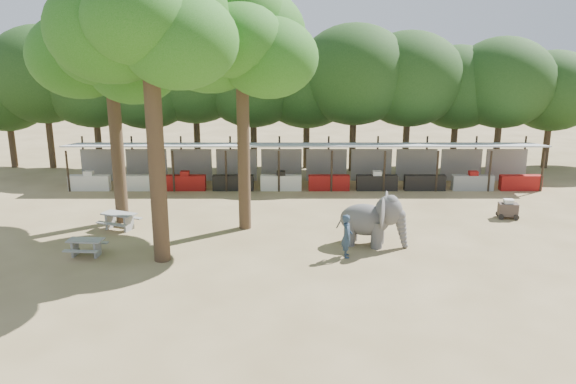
{
  "coord_description": "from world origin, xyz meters",
  "views": [
    {
      "loc": [
        -1.02,
        -18.88,
        8.37
      ],
      "look_at": [
        -1.0,
        5.0,
        2.0
      ],
      "focal_mm": 35.0,
      "sensor_mm": 36.0,
      "label": 1
    }
  ],
  "objects_px": {
    "yard_tree_back": "(239,39)",
    "handler": "(347,236)",
    "cart_back": "(508,209)",
    "picnic_table_far": "(119,219)",
    "yard_tree_center": "(145,19)",
    "elephant": "(373,220)",
    "picnic_table_near": "(86,245)",
    "yard_tree_left": "(107,47)"
  },
  "relations": [
    {
      "from": "yard_tree_back",
      "to": "picnic_table_far",
      "type": "xyz_separation_m",
      "value": [
        -5.65,
        -0.41,
        -8.03
      ]
    },
    {
      "from": "cart_back",
      "to": "picnic_table_near",
      "type": "bearing_deg",
      "value": -158.01
    },
    {
      "from": "handler",
      "to": "elephant",
      "type": "bearing_deg",
      "value": -42.3
    },
    {
      "from": "yard_tree_left",
      "to": "yard_tree_back",
      "type": "xyz_separation_m",
      "value": [
        6.0,
        -1.0,
        0.34
      ]
    },
    {
      "from": "handler",
      "to": "picnic_table_far",
      "type": "relative_size",
      "value": 0.9
    },
    {
      "from": "yard_tree_left",
      "to": "yard_tree_center",
      "type": "distance_m",
      "value": 5.92
    },
    {
      "from": "yard_tree_center",
      "to": "picnic_table_near",
      "type": "xyz_separation_m",
      "value": [
        -3.04,
        0.26,
        -8.75
      ]
    },
    {
      "from": "picnic_table_far",
      "to": "cart_back",
      "type": "xyz_separation_m",
      "value": [
        18.6,
        1.7,
        -0.04
      ]
    },
    {
      "from": "yard_tree_left",
      "to": "elephant",
      "type": "xyz_separation_m",
      "value": [
        11.73,
        -3.46,
        -7.07
      ]
    },
    {
      "from": "handler",
      "to": "picnic_table_near",
      "type": "distance_m",
      "value": 10.54
    },
    {
      "from": "yard_tree_left",
      "to": "elephant",
      "type": "relative_size",
      "value": 3.62
    },
    {
      "from": "yard_tree_back",
      "to": "cart_back",
      "type": "bearing_deg",
      "value": 5.7
    },
    {
      "from": "picnic_table_far",
      "to": "picnic_table_near",
      "type": "bearing_deg",
      "value": -74.53
    },
    {
      "from": "yard_tree_back",
      "to": "picnic_table_near",
      "type": "distance_m",
      "value": 10.76
    },
    {
      "from": "yard_tree_back",
      "to": "picnic_table_far",
      "type": "distance_m",
      "value": 9.83
    },
    {
      "from": "yard_tree_back",
      "to": "handler",
      "type": "height_order",
      "value": "yard_tree_back"
    },
    {
      "from": "elephant",
      "to": "picnic_table_far",
      "type": "bearing_deg",
      "value": -174.02
    },
    {
      "from": "yard_tree_left",
      "to": "handler",
      "type": "distance_m",
      "value": 13.67
    },
    {
      "from": "picnic_table_near",
      "to": "yard_tree_back",
      "type": "bearing_deg",
      "value": 36.67
    },
    {
      "from": "handler",
      "to": "cart_back",
      "type": "relative_size",
      "value": 1.68
    },
    {
      "from": "cart_back",
      "to": "yard_tree_left",
      "type": "bearing_deg",
      "value": -171.98
    },
    {
      "from": "picnic_table_near",
      "to": "picnic_table_far",
      "type": "relative_size",
      "value": 0.76
    },
    {
      "from": "yard_tree_left",
      "to": "cart_back",
      "type": "relative_size",
      "value": 10.42
    },
    {
      "from": "yard_tree_center",
      "to": "yard_tree_back",
      "type": "height_order",
      "value": "yard_tree_center"
    },
    {
      "from": "yard_tree_left",
      "to": "elephant",
      "type": "distance_m",
      "value": 14.13
    },
    {
      "from": "yard_tree_back",
      "to": "handler",
      "type": "distance_m",
      "value": 9.67
    },
    {
      "from": "handler",
      "to": "picnic_table_far",
      "type": "xyz_separation_m",
      "value": [
        -10.14,
        3.43,
        -0.38
      ]
    },
    {
      "from": "handler",
      "to": "picnic_table_far",
      "type": "height_order",
      "value": "handler"
    },
    {
      "from": "picnic_table_far",
      "to": "cart_back",
      "type": "distance_m",
      "value": 18.68
    },
    {
      "from": "yard_tree_left",
      "to": "yard_tree_center",
      "type": "bearing_deg",
      "value": -59.04
    },
    {
      "from": "yard_tree_center",
      "to": "picnic_table_far",
      "type": "height_order",
      "value": "yard_tree_center"
    },
    {
      "from": "handler",
      "to": "cart_back",
      "type": "bearing_deg",
      "value": -59.07
    },
    {
      "from": "elephant",
      "to": "cart_back",
      "type": "distance_m",
      "value": 8.16
    },
    {
      "from": "yard_tree_left",
      "to": "yard_tree_back",
      "type": "height_order",
      "value": "yard_tree_back"
    },
    {
      "from": "yard_tree_center",
      "to": "handler",
      "type": "distance_m",
      "value": 11.2
    },
    {
      "from": "picnic_table_near",
      "to": "cart_back",
      "type": "relative_size",
      "value": 1.42
    },
    {
      "from": "handler",
      "to": "cart_back",
      "type": "distance_m",
      "value": 9.9
    },
    {
      "from": "yard_tree_left",
      "to": "picnic_table_far",
      "type": "bearing_deg",
      "value": -76.12
    },
    {
      "from": "yard_tree_left",
      "to": "yard_tree_center",
      "type": "height_order",
      "value": "yard_tree_center"
    },
    {
      "from": "picnic_table_far",
      "to": "handler",
      "type": "bearing_deg",
      "value": 3.38
    },
    {
      "from": "picnic_table_far",
      "to": "yard_tree_left",
      "type": "bearing_deg",
      "value": 125.94
    },
    {
      "from": "picnic_table_near",
      "to": "cart_back",
      "type": "height_order",
      "value": "cart_back"
    }
  ]
}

